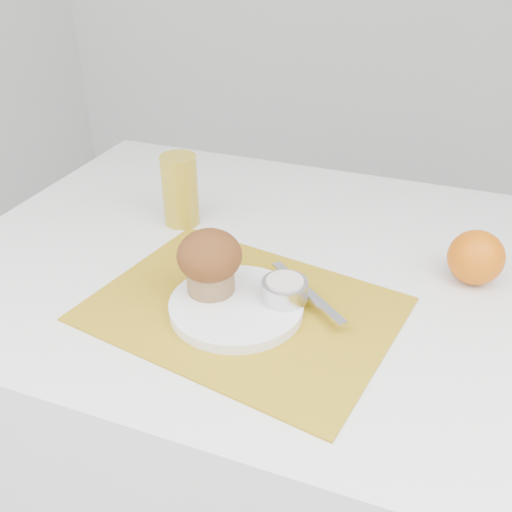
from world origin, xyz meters
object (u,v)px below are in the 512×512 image
at_px(table, 301,425).
at_px(plate, 236,306).
at_px(muffin, 210,261).
at_px(orange, 476,257).
at_px(juice_glass, 180,190).

height_order(table, plate, plate).
bearing_deg(muffin, orange, 28.06).
distance_m(table, muffin, 0.48).
bearing_deg(orange, plate, -146.58).
bearing_deg(orange, juice_glass, 178.43).
relative_size(table, juice_glass, 9.20).
xyz_separation_m(orange, muffin, (-0.36, -0.19, 0.03)).
bearing_deg(table, plate, -112.59).
relative_size(table, orange, 14.06).
distance_m(table, orange, 0.49).
xyz_separation_m(table, plate, (-0.07, -0.16, 0.39)).
bearing_deg(table, muffin, -127.95).
relative_size(orange, juice_glass, 0.65).
distance_m(plate, muffin, 0.08).
xyz_separation_m(table, orange, (0.25, 0.05, 0.42)).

